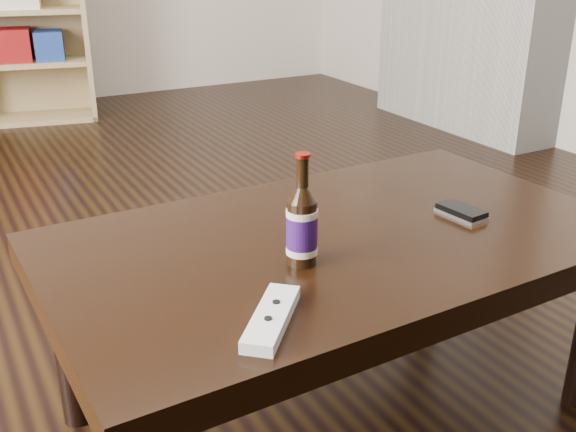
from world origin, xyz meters
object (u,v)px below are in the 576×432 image
bookshelf (21,6)px  coffee_table (338,259)px  phone (461,212)px  remote (271,318)px  beer_bottle (302,226)px

bookshelf → coffee_table: bearing=-75.5°
phone → remote: size_ratio=0.66×
bookshelf → remote: bookshelf is taller
beer_bottle → phone: beer_bottle is taller
coffee_table → beer_bottle: 0.21m
bookshelf → beer_bottle: 3.31m
beer_bottle → phone: (0.43, 0.03, -0.07)m
beer_bottle → remote: (-0.15, -0.17, -0.07)m
coffee_table → phone: 0.31m
beer_bottle → remote: 0.24m
coffee_table → phone: (0.29, -0.05, 0.07)m
coffee_table → beer_bottle: bearing=-149.0°
phone → beer_bottle: bearing=177.9°
coffee_table → remote: size_ratio=6.91×
remote → beer_bottle: bearing=89.4°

